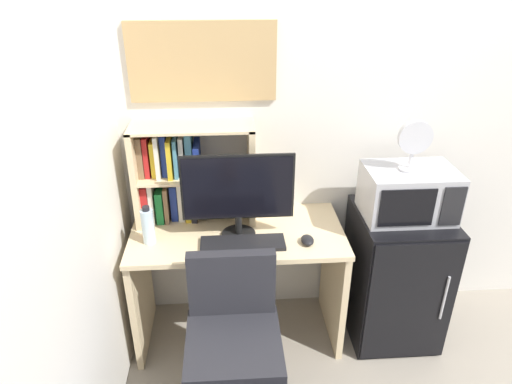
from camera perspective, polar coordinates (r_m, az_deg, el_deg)
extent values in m
cube|color=silver|center=(2.92, 25.64, 9.38)|extent=(6.40, 0.04, 2.60)
cube|color=beige|center=(2.52, -2.32, -5.12)|extent=(1.16, 0.57, 0.03)
cube|color=beige|center=(2.78, -14.05, -11.78)|extent=(0.04, 0.51, 0.70)
cube|color=beige|center=(2.80, 9.58, -10.97)|extent=(0.04, 0.51, 0.70)
cube|color=beige|center=(2.57, -14.51, 2.01)|extent=(0.03, 0.25, 0.55)
cube|color=beige|center=(2.53, -0.62, 2.48)|extent=(0.03, 0.25, 0.55)
cube|color=beige|center=(2.43, -8.01, 8.04)|extent=(0.65, 0.25, 0.01)
cube|color=beige|center=(2.53, -7.61, 2.07)|extent=(0.59, 0.25, 0.01)
cube|color=#B21E1E|center=(2.65, -13.35, -0.98)|extent=(0.04, 0.20, 0.23)
cube|color=silver|center=(2.64, -12.64, -0.87)|extent=(0.02, 0.19, 0.24)
cube|color=#197233|center=(2.65, -11.69, -1.29)|extent=(0.04, 0.18, 0.19)
cube|color=brown|center=(2.64, -10.91, -1.07)|extent=(0.02, 0.18, 0.21)
cube|color=navy|center=(2.64, -10.05, -0.90)|extent=(0.04, 0.14, 0.21)
cube|color=silver|center=(2.63, -9.22, -0.69)|extent=(0.03, 0.15, 0.24)
cube|color=gold|center=(2.63, -8.37, -1.03)|extent=(0.03, 0.17, 0.20)
cube|color=black|center=(2.62, -7.65, -0.71)|extent=(0.03, 0.18, 0.24)
cube|color=brown|center=(2.54, -14.01, 4.54)|extent=(0.03, 0.16, 0.23)
cube|color=#B21E1E|center=(2.54, -13.30, 4.55)|extent=(0.03, 0.15, 0.22)
cube|color=gold|center=(2.54, -12.50, 4.32)|extent=(0.03, 0.15, 0.20)
cube|color=silver|center=(2.52, -11.99, 4.69)|extent=(0.02, 0.19, 0.24)
cube|color=navy|center=(2.53, -11.24, 4.74)|extent=(0.03, 0.14, 0.23)
cube|color=gold|center=(2.51, -10.55, 4.46)|extent=(0.02, 0.19, 0.21)
cube|color=teal|center=(2.52, -9.84, 4.55)|extent=(0.02, 0.18, 0.21)
cube|color=silver|center=(2.52, -9.14, 4.68)|extent=(0.02, 0.15, 0.22)
cube|color=teal|center=(2.52, -8.29, 4.90)|extent=(0.04, 0.14, 0.23)
cube|color=navy|center=(2.51, -7.31, 4.18)|extent=(0.03, 0.20, 0.17)
cylinder|color=black|center=(2.47, -2.16, -5.25)|extent=(0.18, 0.18, 0.02)
cylinder|color=black|center=(2.44, -2.18, -4.06)|extent=(0.04, 0.04, 0.10)
cube|color=black|center=(2.34, -2.28, 0.59)|extent=(0.58, 0.01, 0.36)
cube|color=black|center=(2.33, -2.28, 0.54)|extent=(0.55, 0.02, 0.33)
cube|color=black|center=(2.39, -1.65, -6.38)|extent=(0.44, 0.14, 0.02)
ellipsoid|color=black|center=(2.42, 6.38, -5.95)|extent=(0.07, 0.10, 0.04)
cylinder|color=silver|center=(2.43, -13.23, -4.19)|extent=(0.07, 0.07, 0.19)
cylinder|color=black|center=(2.38, -13.50, -2.00)|extent=(0.04, 0.04, 0.02)
cube|color=black|center=(2.86, 16.76, -9.70)|extent=(0.50, 0.51, 0.80)
cube|color=black|center=(2.67, 18.62, -13.02)|extent=(0.48, 0.01, 0.77)
cylinder|color=#B2B2B7|center=(2.70, 22.33, -12.07)|extent=(0.01, 0.01, 0.28)
cube|color=#ADADB2|center=(2.58, 18.33, -0.08)|extent=(0.47, 0.32, 0.27)
cube|color=black|center=(2.43, 18.22, -1.90)|extent=(0.28, 0.01, 0.21)
cube|color=black|center=(2.52, 23.19, -1.66)|extent=(0.11, 0.01, 0.22)
cylinder|color=silver|center=(2.52, 18.45, 2.77)|extent=(0.11, 0.11, 0.01)
cylinder|color=silver|center=(2.50, 18.61, 3.77)|extent=(0.02, 0.02, 0.08)
cylinder|color=silver|center=(2.45, 19.14, 6.44)|extent=(0.17, 0.03, 0.17)
cylinder|color=black|center=(2.42, -2.66, -22.25)|extent=(0.04, 0.04, 0.41)
cube|color=#232328|center=(2.25, -2.78, -18.50)|extent=(0.44, 0.44, 0.07)
cube|color=#232328|center=(2.26, -3.03, -11.17)|extent=(0.42, 0.06, 0.34)
cube|color=tan|center=(2.45, -6.67, 15.71)|extent=(0.76, 0.02, 0.40)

